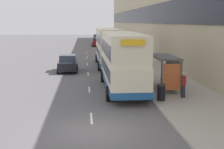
% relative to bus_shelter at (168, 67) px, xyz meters
% --- Properties ---
extents(ground_plane, '(220.00, 220.00, 0.00)m').
position_rel_bus_shelter_xyz_m(ground_plane, '(-5.77, -8.09, -1.88)').
color(ground_plane, '#5B595B').
extents(pavement, '(5.00, 93.00, 0.14)m').
position_rel_bus_shelter_xyz_m(pavement, '(0.73, 30.41, -1.81)').
color(pavement, '#A39E93').
rests_on(pavement, ground_plane).
extents(terrace_facade, '(3.10, 93.00, 13.64)m').
position_rel_bus_shelter_xyz_m(terrace_facade, '(4.72, 30.41, 4.94)').
color(terrace_facade, '#C6B793').
rests_on(terrace_facade, ground_plane).
extents(lane_mark_0, '(0.12, 2.00, 0.01)m').
position_rel_bus_shelter_xyz_m(lane_mark_0, '(-5.77, -6.02, -1.87)').
color(lane_mark_0, silver).
rests_on(lane_mark_0, ground_plane).
extents(lane_mark_1, '(0.12, 2.00, 0.01)m').
position_rel_bus_shelter_xyz_m(lane_mark_1, '(-5.77, 1.18, -1.87)').
color(lane_mark_1, silver).
rests_on(lane_mark_1, ground_plane).
extents(lane_mark_2, '(0.12, 2.00, 0.01)m').
position_rel_bus_shelter_xyz_m(lane_mark_2, '(-5.77, 8.37, -1.87)').
color(lane_mark_2, silver).
rests_on(lane_mark_2, ground_plane).
extents(lane_mark_3, '(0.12, 2.00, 0.01)m').
position_rel_bus_shelter_xyz_m(lane_mark_3, '(-5.77, 15.57, -1.87)').
color(lane_mark_3, silver).
rests_on(lane_mark_3, ground_plane).
extents(lane_mark_4, '(0.12, 2.00, 0.01)m').
position_rel_bus_shelter_xyz_m(lane_mark_4, '(-5.77, 22.76, -1.87)').
color(lane_mark_4, silver).
rests_on(lane_mark_4, ground_plane).
extents(lane_mark_5, '(0.12, 2.00, 0.01)m').
position_rel_bus_shelter_xyz_m(lane_mark_5, '(-5.77, 29.96, -1.87)').
color(lane_mark_5, silver).
rests_on(lane_mark_5, ground_plane).
extents(bus_shelter, '(1.60, 4.20, 2.48)m').
position_rel_bus_shelter_xyz_m(bus_shelter, '(0.00, 0.00, 0.00)').
color(bus_shelter, '#4C4C51').
rests_on(bus_shelter, ground_plane).
extents(double_decker_bus_near, '(2.85, 10.09, 4.30)m').
position_rel_bus_shelter_xyz_m(double_decker_bus_near, '(-3.30, 0.72, 0.41)').
color(double_decker_bus_near, beige).
rests_on(double_decker_bus_near, ground_plane).
extents(double_decker_bus_ahead, '(2.85, 10.89, 4.30)m').
position_rel_bus_shelter_xyz_m(double_decker_bus_ahead, '(-3.29, 13.73, 0.41)').
color(double_decker_bus_ahead, beige).
rests_on(double_decker_bus_ahead, ground_plane).
extents(car_0, '(2.08, 4.07, 1.84)m').
position_rel_bus_shelter_xyz_m(car_0, '(-3.52, 42.90, -0.97)').
color(car_0, maroon).
rests_on(car_0, ground_plane).
extents(car_1, '(2.04, 3.92, 1.74)m').
position_rel_bus_shelter_xyz_m(car_1, '(-7.84, 9.95, -1.01)').
color(car_1, black).
rests_on(car_1, ground_plane).
extents(car_2, '(1.91, 3.92, 1.84)m').
position_rel_bus_shelter_xyz_m(car_2, '(-2.97, 58.30, -0.98)').
color(car_2, black).
rests_on(car_2, ground_plane).
extents(pedestrian_at_shelter, '(0.36, 0.36, 1.83)m').
position_rel_bus_shelter_xyz_m(pedestrian_at_shelter, '(1.22, 4.22, -0.80)').
color(pedestrian_at_shelter, '#23232D').
rests_on(pedestrian_at_shelter, ground_plane).
extents(pedestrian_1, '(0.33, 0.33, 1.68)m').
position_rel_bus_shelter_xyz_m(pedestrian_1, '(0.41, -2.49, -0.88)').
color(pedestrian_1, '#23232D').
rests_on(pedestrian_1, ground_plane).
extents(litter_bin, '(0.55, 0.55, 1.05)m').
position_rel_bus_shelter_xyz_m(litter_bin, '(-1.22, -3.08, -1.21)').
color(litter_bin, black).
rests_on(litter_bin, ground_plane).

